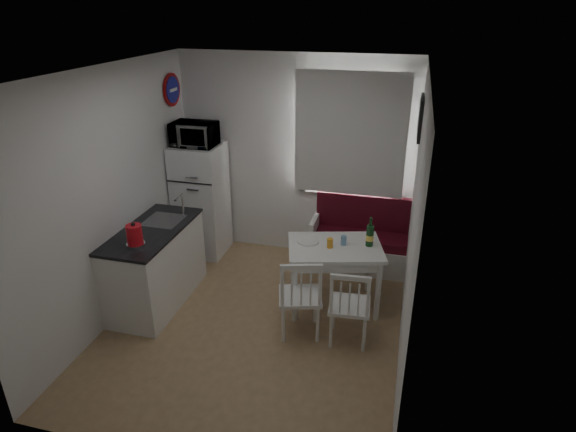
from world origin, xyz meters
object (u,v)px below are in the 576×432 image
at_px(bench, 361,245).
at_px(fridge, 201,200).
at_px(chair_left, 298,291).
at_px(kettle, 135,235).
at_px(dining_table, 335,253).
at_px(microwave, 194,134).
at_px(wine_bottle, 370,232).
at_px(chair_right, 349,300).
at_px(kitchen_counter, 156,265).

relative_size(bench, fridge, 0.86).
bearing_deg(bench, fridge, -177.03).
height_order(chair_left, kettle, kettle).
xyz_separation_m(dining_table, kettle, (-1.89, -0.79, 0.36)).
xyz_separation_m(dining_table, microwave, (-1.92, 0.79, 0.98)).
distance_m(bench, wine_bottle, 1.05).
height_order(chair_right, kettle, kettle).
bearing_deg(microwave, kettle, -88.91).
xyz_separation_m(kitchen_counter, bench, (2.14, 1.35, -0.15)).
height_order(kitchen_counter, microwave, microwave).
height_order(bench, dining_table, bench).
bearing_deg(wine_bottle, kettle, -158.26).
bearing_deg(chair_right, fridge, 141.11).
relative_size(chair_left, wine_bottle, 1.57).
relative_size(bench, chair_left, 2.49).
relative_size(chair_left, kettle, 2.06).
relative_size(chair_right, fridge, 0.30).
distance_m(dining_table, fridge, 2.10).
bearing_deg(fridge, kitchen_counter, -90.90).
relative_size(chair_left, fridge, 0.35).
distance_m(kitchen_counter, bench, 2.53).
distance_m(bench, chair_left, 1.69).
bearing_deg(kettle, chair_left, 4.56).
xyz_separation_m(bench, microwave, (-2.12, -0.16, 1.34)).
height_order(chair_right, microwave, microwave).
distance_m(kettle, wine_bottle, 2.41).
height_order(chair_left, microwave, microwave).
bearing_deg(kettle, dining_table, 22.77).
relative_size(kitchen_counter, kettle, 5.29).
relative_size(dining_table, chair_left, 2.22).
relative_size(fridge, microwave, 2.79).
xyz_separation_m(chair_right, microwave, (-2.17, 1.45, 1.12)).
bearing_deg(kettle, wine_bottle, 21.74).
distance_m(dining_table, chair_right, 0.72).
xyz_separation_m(kitchen_counter, microwave, (0.02, 1.19, 1.19)).
bearing_deg(fridge, bench, 2.97).
bearing_deg(chair_right, wine_bottle, 78.21).
bearing_deg(microwave, fridge, 90.00).
height_order(kitchen_counter, kettle, kitchen_counter).
bearing_deg(chair_right, kitchen_counter, 169.13).
height_order(bench, kettle, kettle).
relative_size(bench, chair_right, 2.82).
bearing_deg(microwave, dining_table, -22.38).
bearing_deg(chair_left, chair_right, -15.30).
bearing_deg(dining_table, chair_left, -126.06).
relative_size(dining_table, microwave, 2.13).
distance_m(fridge, wine_bottle, 2.39).
distance_m(chair_left, kettle, 1.71).
xyz_separation_m(bench, dining_table, (-0.20, -0.95, 0.36)).
relative_size(chair_left, microwave, 0.96).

